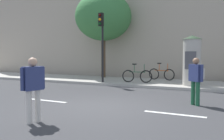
# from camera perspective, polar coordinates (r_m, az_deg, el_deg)

# --- Properties ---
(ground_plane) EXTENTS (80.00, 80.00, 0.00)m
(ground_plane) POSITION_cam_1_polar(r_m,az_deg,el_deg) (8.30, -2.30, -8.53)
(ground_plane) COLOR #38383A
(sidewalk_curb) EXTENTS (36.00, 4.00, 0.15)m
(sidewalk_curb) POSITION_cam_1_polar(r_m,az_deg,el_deg) (14.74, 10.90, -3.02)
(sidewalk_curb) COLOR #B2ADA3
(sidewalk_curb) RESTS_ON ground_plane
(lane_markings) EXTENTS (25.80, 0.16, 0.01)m
(lane_markings) POSITION_cam_1_polar(r_m,az_deg,el_deg) (8.30, -2.30, -8.50)
(lane_markings) COLOR silver
(lane_markings) RESTS_ON ground_plane
(building_backdrop) EXTENTS (36.00, 5.00, 11.24)m
(building_backdrop) POSITION_cam_1_polar(r_m,az_deg,el_deg) (19.90, 15.08, 14.64)
(building_backdrop) COLOR #B7A893
(building_backdrop) RESTS_ON ground_plane
(traffic_light) EXTENTS (0.24, 0.45, 3.98)m
(traffic_light) POSITION_cam_1_polar(r_m,az_deg,el_deg) (14.15, -2.44, 8.02)
(traffic_light) COLOR black
(traffic_light) RESTS_ON sidewalk_curb
(poster_column) EXTENTS (1.00, 1.00, 2.60)m
(poster_column) POSITION_cam_1_polar(r_m,az_deg,el_deg) (13.33, 18.17, 2.20)
(poster_column) COLOR #B2ADA3
(poster_column) RESTS_ON sidewalk_curb
(street_tree) EXTENTS (3.98, 3.98, 5.99)m
(street_tree) POSITION_cam_1_polar(r_m,az_deg,el_deg) (17.62, -2.05, 12.32)
(street_tree) COLOR brown
(street_tree) RESTS_ON sidewalk_curb
(pedestrian_tallest) EXTENTS (0.36, 0.65, 1.67)m
(pedestrian_tallest) POSITION_cam_1_polar(r_m,az_deg,el_deg) (6.49, -17.97, -3.20)
(pedestrian_tallest) COLOR silver
(pedestrian_tallest) RESTS_ON ground_plane
(pedestrian_near_pole) EXTENTS (0.53, 0.53, 1.64)m
(pedestrian_near_pole) POSITION_cam_1_polar(r_m,az_deg,el_deg) (8.86, 19.08, -1.56)
(pedestrian_near_pole) COLOR #1E5938
(pedestrian_near_pole) RESTS_ON ground_plane
(bicycle_leaning) EXTENTS (1.75, 0.37, 1.09)m
(bicycle_leaning) POSITION_cam_1_polar(r_m,az_deg,el_deg) (15.84, 11.48, -0.90)
(bicycle_leaning) COLOR black
(bicycle_leaning) RESTS_ON sidewalk_curb
(bicycle_upright) EXTENTS (1.76, 0.31, 1.09)m
(bicycle_upright) POSITION_cam_1_polar(r_m,az_deg,el_deg) (14.20, 5.86, -1.34)
(bicycle_upright) COLOR black
(bicycle_upright) RESTS_ON sidewalk_curb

